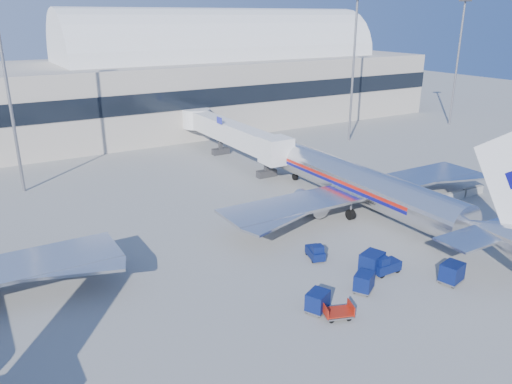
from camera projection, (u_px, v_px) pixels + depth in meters
ground at (313, 249)px, 44.42m from camera, size 260.00×260.00×0.00m
terminal at (38, 95)px, 80.69m from camera, size 170.00×28.15×21.00m
airliner_main at (365, 185)px, 51.92m from camera, size 32.00×37.26×12.07m
jetbridge_near at (227, 131)px, 71.73m from camera, size 4.40×27.50×6.25m
mast_west at (3, 63)px, 54.15m from camera, size 2.00×1.20×22.60m
mast_east at (354, 48)px, 78.26m from camera, size 2.00×1.20×22.60m
mast_far_east at (460, 44)px, 90.31m from camera, size 2.00×1.20×22.60m
barrier_near at (434, 201)px, 54.57m from camera, size 3.00×0.55×0.90m
barrier_mid at (454, 196)px, 56.16m from camera, size 3.00×0.55×0.90m
barrier_far at (473, 191)px, 57.75m from camera, size 3.00×0.55×0.90m
tug_lead at (385, 265)px, 40.01m from camera, size 2.43×1.22×1.58m
tug_right at (438, 225)px, 47.99m from camera, size 2.35×1.89×1.37m
tug_left at (315, 252)px, 42.37m from camera, size 1.65×2.39×1.42m
cart_train_a at (372, 262)px, 39.99m from camera, size 2.35×2.06×1.74m
cart_train_b at (364, 282)px, 37.34m from camera, size 2.09×1.96×1.47m
cart_train_c at (318, 301)px, 34.81m from camera, size 2.09×1.91×1.49m
cart_solo_near at (452, 272)px, 38.54m from camera, size 2.13×1.81×1.63m
cart_solo_far at (483, 232)px, 46.02m from camera, size 1.92×1.63×1.47m
cart_open_red at (338, 313)px, 34.15m from camera, size 2.30×1.95×0.52m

